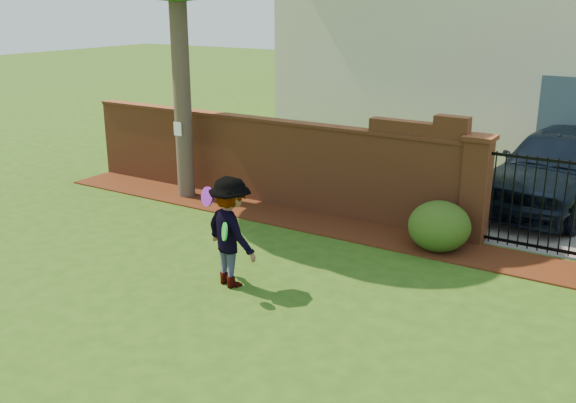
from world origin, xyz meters
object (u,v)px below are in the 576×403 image
Objects in this scene: frisbee_green at (225,232)px; frisbee_purple at (207,197)px; car at (554,170)px; man at (229,232)px.

frisbee_purple is at bearing 150.23° from frisbee_green.
car is at bearing 60.28° from frisbee_purple.
man is 0.61m from frisbee_purple.
man reaches higher than car.
car is 7.34m from frisbee_green.
frisbee_green is at bearing 139.48° from man.
car is 18.59× the size of frisbee_green.
man is at bearing 4.63° from frisbee_purple.
car reaches higher than frisbee_purple.
car reaches higher than frisbee_green.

